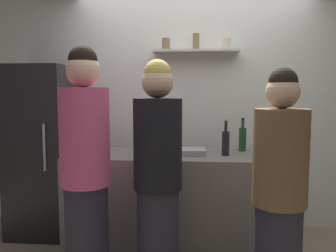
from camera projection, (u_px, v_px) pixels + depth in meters
The scene contains 12 objects.
back_wall_assembly at pixel (193, 108), 3.74m from camera, with size 4.80×0.32×2.60m.
refrigerator at pixel (42, 151), 3.51m from camera, with size 0.61×0.60×1.75m.
counter at pixel (168, 203), 3.11m from camera, with size 1.78×0.68×0.93m, color #66605B.
baking_pan at pixel (186, 151), 3.02m from camera, with size 0.34×0.24×0.05m, color gray.
utensil_holder at pixel (256, 150), 2.87m from camera, with size 0.10×0.10×0.22m.
wine_bottle_green_glass at pixel (243, 138), 3.18m from camera, with size 0.07×0.07×0.31m.
wine_bottle_amber_glass at pixel (141, 144), 2.81m from camera, with size 0.07×0.07×0.33m.
wine_bottle_dark_glass at pixel (226, 142), 2.95m from camera, with size 0.07×0.07×0.32m.
water_bottle_plastic at pixel (147, 139), 3.16m from camera, with size 0.09×0.09×0.26m.
person_blonde at pixel (158, 182), 2.38m from camera, with size 0.34×0.34×1.71m.
person_pink_top at pixel (86, 177), 2.33m from camera, with size 0.34×0.34×1.79m.
person_brown_jacket at pixel (279, 199), 2.15m from camera, with size 0.34×0.34×1.63m.
Camera 1 is at (-0.00, -2.50, 1.48)m, focal length 36.17 mm.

